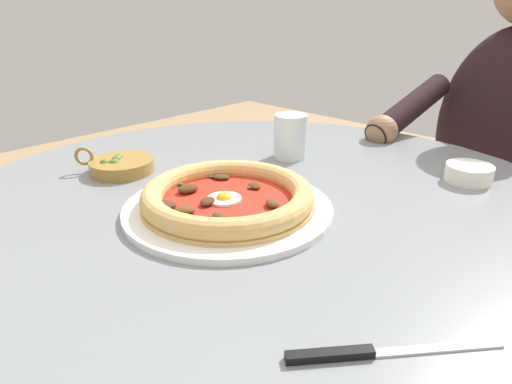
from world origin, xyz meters
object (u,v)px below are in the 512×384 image
(diner_person, at_px, (488,214))
(dining_table, at_px, (262,278))
(pizza_on_plate, at_px, (228,200))
(water_glass, at_px, (290,139))
(steak_knife, at_px, (363,353))
(olive_pan, at_px, (121,165))
(ramekin_capers, at_px, (469,173))

(diner_person, bearing_deg, dining_table, -10.24)
(pizza_on_plate, height_order, water_glass, water_glass)
(steak_knife, relative_size, olive_pan, 1.36)
(water_glass, bearing_deg, olive_pan, -30.98)
(ramekin_capers, bearing_deg, dining_table, -31.90)
(dining_table, distance_m, diner_person, 0.73)
(dining_table, relative_size, steak_knife, 6.46)
(water_glass, distance_m, steak_knife, 0.55)
(ramekin_capers, height_order, diner_person, diner_person)
(dining_table, height_order, steak_knife, steak_knife)
(ramekin_capers, xyz_separation_m, diner_person, (-0.40, -0.06, -0.24))
(ramekin_capers, bearing_deg, olive_pan, -50.53)
(ramekin_capers, distance_m, diner_person, 0.47)
(steak_knife, bearing_deg, diner_person, -169.80)
(dining_table, xyz_separation_m, olive_pan, (0.08, -0.28, 0.15))
(steak_knife, height_order, olive_pan, olive_pan)
(dining_table, xyz_separation_m, water_glass, (-0.20, -0.11, 0.17))
(pizza_on_plate, bearing_deg, diner_person, 169.51)
(ramekin_capers, distance_m, olive_pan, 0.61)
(pizza_on_plate, height_order, steak_knife, pizza_on_plate)
(ramekin_capers, bearing_deg, pizza_on_plate, -29.31)
(olive_pan, relative_size, diner_person, 0.10)
(water_glass, height_order, steak_knife, water_glass)
(dining_table, relative_size, water_glass, 12.10)
(dining_table, height_order, ramekin_capers, ramekin_capers)
(dining_table, bearing_deg, diner_person, 169.76)
(olive_pan, xyz_separation_m, diner_person, (-0.79, 0.41, -0.23))
(olive_pan, height_order, diner_person, diner_person)
(steak_knife, height_order, ramekin_capers, ramekin_capers)
(water_glass, height_order, ramekin_capers, water_glass)
(ramekin_capers, bearing_deg, diner_person, -171.03)
(pizza_on_plate, relative_size, ramekin_capers, 3.92)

